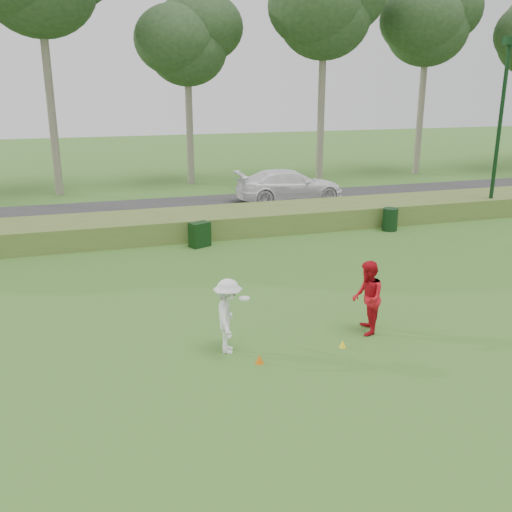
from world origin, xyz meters
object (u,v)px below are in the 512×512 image
object	(u,v)px
car_right	(290,186)
lamp_post	(503,97)
player_white	(228,316)
cone_yellow	(343,344)
utility_cabinet	(200,235)
player_red	(367,298)
trash_bin	(390,219)
cone_orange	(259,359)

from	to	relation	value
car_right	lamp_post	bearing A→B (deg)	-124.27
player_white	car_right	world-z (taller)	player_white
player_white	cone_yellow	bearing A→B (deg)	-86.71
utility_cabinet	player_red	bearing A→B (deg)	-99.46
cone_yellow	trash_bin	world-z (taller)	trash_bin
cone_yellow	car_right	world-z (taller)	car_right
cone_orange	car_right	xyz separation A→B (m)	(7.16, 17.23, 0.79)
lamp_post	trash_bin	xyz separation A→B (m)	(-5.99, -0.98, -5.10)
lamp_post	trash_bin	bearing A→B (deg)	-170.71
utility_cabinet	car_right	world-z (taller)	car_right
cone_orange	car_right	world-z (taller)	car_right
player_red	cone_orange	size ratio (longest dim) A/B	8.75
cone_yellow	utility_cabinet	bearing A→B (deg)	98.66
player_white	trash_bin	world-z (taller)	player_white
trash_bin	car_right	size ratio (longest dim) A/B	0.17
cone_yellow	trash_bin	xyz separation A→B (m)	(6.99, 9.93, 0.40)
utility_cabinet	trash_bin	distance (m)	8.49
trash_bin	car_right	distance (m)	7.41
player_white	cone_yellow	distance (m)	2.92
player_white	cone_orange	distance (m)	1.26
player_red	trash_bin	size ratio (longest dim) A/B	1.95
lamp_post	player_red	size ratio (longest dim) A/B	4.24
trash_bin	cone_orange	bearing A→B (deg)	-132.25
player_red	cone_orange	distance (m)	3.36
cone_orange	player_red	bearing A→B (deg)	14.41
player_red	car_right	xyz separation A→B (m)	(4.00, 16.42, -0.06)
lamp_post	player_red	distance (m)	16.50
cone_orange	utility_cabinet	bearing A→B (deg)	86.01
player_red	car_right	bearing A→B (deg)	-173.35
cone_orange	utility_cabinet	world-z (taller)	utility_cabinet
cone_orange	cone_yellow	bearing A→B (deg)	5.09
player_white	cone_yellow	world-z (taller)	player_white
player_white	utility_cabinet	size ratio (longest dim) A/B	1.88
lamp_post	car_right	bearing A→B (deg)	142.65
player_white	cone_orange	world-z (taller)	player_white
player_white	cone_orange	size ratio (longest dim) A/B	8.33
cone_orange	cone_yellow	distance (m)	2.21
player_red	trash_bin	world-z (taller)	player_red
utility_cabinet	trash_bin	xyz separation A→B (m)	(8.49, 0.06, 0.00)
utility_cabinet	lamp_post	bearing A→B (deg)	-20.18
cone_yellow	lamp_post	bearing A→B (deg)	40.04
player_white	cone_orange	xyz separation A→B (m)	(0.53, -0.81, -0.81)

